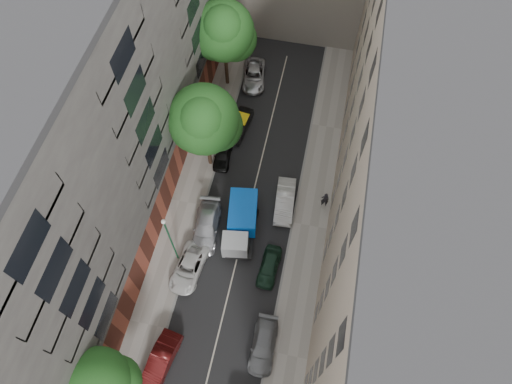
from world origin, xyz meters
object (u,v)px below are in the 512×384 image
(car_right_3, at_px, (285,201))
(pedestrian, at_px, (325,199))
(car_left_2, at_px, (189,267))
(lamp_post, at_px, (170,237))
(car_left_3, at_px, (206,226))
(tree_far, at_px, (224,33))
(car_right_2, at_px, (269,267))
(car_left_5, at_px, (240,125))
(tree_mid, at_px, (205,122))
(car_left_6, at_px, (254,75))
(car_right_1, at_px, (264,346))
(car_left_1, at_px, (161,360))
(tarp_truck, at_px, (241,223))
(car_left_4, at_px, (223,154))

(car_right_3, relative_size, pedestrian, 2.46)
(car_left_2, relative_size, lamp_post, 0.65)
(car_left_3, relative_size, tree_far, 0.52)
(car_right_2, bearing_deg, car_left_5, 115.81)
(car_left_2, distance_m, tree_far, 21.47)
(tree_mid, xyz_separation_m, tree_far, (-0.81, 10.04, 0.37))
(car_left_6, bearing_deg, tree_far, -164.41)
(car_left_2, height_order, tree_far, tree_far)
(car_right_1, bearing_deg, car_right_3, 91.68)
(car_right_2, distance_m, tree_mid, 12.96)
(car_left_1, distance_m, pedestrian, 18.62)
(car_left_2, relative_size, car_left_5, 1.10)
(car_left_2, xyz_separation_m, tree_far, (-1.72, 20.52, 6.08))
(lamp_post, bearing_deg, car_right_2, 4.87)
(tarp_truck, height_order, car_left_6, tarp_truck)
(car_right_3, height_order, tree_far, tree_far)
(car_right_3, bearing_deg, car_left_1, -118.22)
(tree_mid, height_order, pedestrian, tree_mid)
(car_left_2, xyz_separation_m, tree_mid, (-0.90, 10.48, 5.71))
(car_left_2, height_order, car_right_2, car_left_2)
(car_right_3, distance_m, lamp_post, 11.03)
(car_right_2, bearing_deg, lamp_post, -171.70)
(lamp_post, bearing_deg, car_left_4, 83.46)
(car_left_5, bearing_deg, car_left_3, -83.93)
(lamp_post, bearing_deg, car_left_5, 81.93)
(tree_mid, bearing_deg, car_left_2, -85.07)
(car_right_3, distance_m, tree_far, 16.45)
(car_left_2, height_order, car_left_3, car_left_3)
(car_left_5, relative_size, pedestrian, 2.26)
(car_left_1, bearing_deg, car_right_3, 75.70)
(car_left_1, distance_m, lamp_post, 9.06)
(pedestrian, bearing_deg, car_right_3, 7.58)
(car_left_6, height_order, lamp_post, lamp_post)
(tarp_truck, distance_m, car_right_3, 4.57)
(car_right_2, bearing_deg, tree_mid, 132.36)
(car_left_1, relative_size, car_left_4, 1.18)
(car_left_3, xyz_separation_m, car_left_5, (0.33, 11.20, -0.05))
(car_left_2, bearing_deg, car_left_3, 89.32)
(car_right_2, bearing_deg, car_left_3, 161.41)
(car_left_1, height_order, lamp_post, lamp_post)
(car_left_2, height_order, car_right_1, car_left_2)
(car_left_3, bearing_deg, pedestrian, 19.73)
(car_left_6, height_order, pedestrian, pedestrian)
(car_left_1, height_order, pedestrian, pedestrian)
(car_right_1, bearing_deg, tree_far, 108.29)
(car_left_3, xyz_separation_m, tree_far, (-2.18, 16.68, 5.98))
(car_right_1, bearing_deg, car_right_2, 96.22)
(car_left_2, xyz_separation_m, car_right_2, (6.40, 1.44, -0.00))
(car_left_6, height_order, car_right_3, car_right_3)
(car_right_2, relative_size, lamp_post, 0.53)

